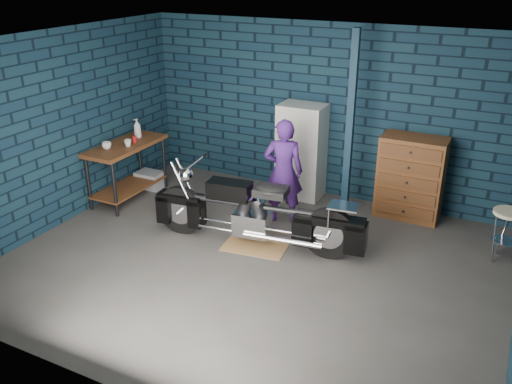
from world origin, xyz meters
TOP-DOWN VIEW (x-y plane):
  - ground at (0.00, 0.00)m, footprint 6.00×6.00m
  - room_walls at (0.00, 0.55)m, footprint 6.02×5.01m
  - support_post at (0.55, 1.95)m, footprint 0.10×0.10m
  - workbench at (-2.68, 0.91)m, footprint 0.60×1.40m
  - drip_mat at (-0.18, 0.44)m, footprint 0.91×0.73m
  - motorcycle at (-0.18, 0.44)m, footprint 2.52×0.97m
  - person at (-0.17, 1.27)m, footprint 0.65×0.54m
  - storage_bin at (-2.66, 1.41)m, footprint 0.43×0.31m
  - locker at (-0.29, 2.23)m, footprint 0.70×0.50m
  - tool_chest at (1.42, 2.23)m, footprint 0.92×0.51m
  - shop_stool at (2.78, 1.49)m, footprint 0.49×0.49m
  - cup_a at (-2.77, 0.60)m, footprint 0.17×0.17m
  - cup_b at (-2.56, 0.84)m, footprint 0.14×0.14m
  - mug_red at (-2.60, 1.04)m, footprint 0.09×0.09m
  - bottle at (-2.70, 1.26)m, footprint 0.15×0.15m

SIDE VIEW (x-z plane):
  - ground at x=0.00m, z-range 0.00..0.00m
  - drip_mat at x=-0.18m, z-range 0.00..0.01m
  - storage_bin at x=-2.66m, z-range 0.00..0.27m
  - shop_stool at x=2.78m, z-range 0.00..0.68m
  - workbench at x=-2.68m, z-range 0.00..0.91m
  - motorcycle at x=-0.18m, z-range 0.00..1.08m
  - tool_chest at x=1.42m, z-range 0.00..1.22m
  - locker at x=-0.29m, z-range 0.00..1.50m
  - person at x=-0.17m, z-range 0.00..1.53m
  - mug_red at x=-2.60m, z-range 0.91..1.01m
  - cup_b at x=-2.56m, z-range 0.91..1.01m
  - cup_a at x=-2.77m, z-range 0.91..1.02m
  - bottle at x=-2.70m, z-range 0.91..1.22m
  - support_post at x=0.55m, z-range 0.00..2.70m
  - room_walls at x=0.00m, z-range 0.55..3.26m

